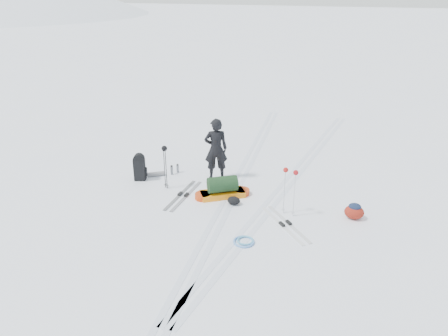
{
  "coord_description": "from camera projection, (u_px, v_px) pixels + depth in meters",
  "views": [
    {
      "loc": [
        3.19,
        -10.15,
        5.57
      ],
      "look_at": [
        -0.13,
        0.04,
        0.95
      ],
      "focal_mm": 35.0,
      "sensor_mm": 36.0,
      "label": 1
    }
  ],
  "objects": [
    {
      "name": "ski_poles_black",
      "position": [
        165.0,
        154.0,
        12.31
      ],
      "size": [
        0.19,
        0.16,
        1.31
      ],
      "rotation": [
        0.0,
        0.0,
        0.43
      ],
      "color": "black",
      "rests_on": "ground"
    },
    {
      "name": "ski_poles_silver",
      "position": [
        290.0,
        177.0,
        10.87
      ],
      "size": [
        0.4,
        0.22,
        1.28
      ],
      "rotation": [
        0.0,
        0.0,
        -0.15
      ],
      "color": "silver",
      "rests_on": "ground"
    },
    {
      "name": "skier",
      "position": [
        216.0,
        149.0,
        12.98
      ],
      "size": [
        0.82,
        0.7,
        1.9
      ],
      "primitive_type": "imported",
      "rotation": [
        0.0,
        0.0,
        3.56
      ],
      "color": "black",
      "rests_on": "ground"
    },
    {
      "name": "touring_skis_white",
      "position": [
        285.0,
        224.0,
        10.8
      ],
      "size": [
        1.52,
        1.67,
        0.07
      ],
      "rotation": [
        0.0,
        0.0,
        -0.85
      ],
      "color": "silver",
      "rests_on": "ground"
    },
    {
      "name": "thermos_pair",
      "position": [
        175.0,
        169.0,
        13.63
      ],
      "size": [
        0.21,
        0.29,
        0.3
      ],
      "rotation": [
        0.0,
        0.0,
        0.26
      ],
      "color": "slate",
      "rests_on": "ground"
    },
    {
      "name": "ground",
      "position": [
        228.0,
        201.0,
        11.98
      ],
      "size": [
        200.0,
        200.0,
        0.0
      ],
      "primitive_type": "plane",
      "color": "white",
      "rests_on": "ground"
    },
    {
      "name": "touring_skis_grey",
      "position": [
        183.0,
        195.0,
        12.27
      ],
      "size": [
        0.36,
        1.96,
        0.07
      ],
      "rotation": [
        0.0,
        0.0,
        1.54
      ],
      "color": "#9C9DA4",
      "rests_on": "ground"
    },
    {
      "name": "ski_tracks",
      "position": [
        257.0,
        190.0,
        12.57
      ],
      "size": [
        3.38,
        17.97,
        0.01
      ],
      "color": "silver",
      "rests_on": "ground"
    },
    {
      "name": "pulk_sled",
      "position": [
        222.0,
        189.0,
        12.14
      ],
      "size": [
        1.56,
        1.21,
        0.6
      ],
      "rotation": [
        0.0,
        0.0,
        0.56
      ],
      "color": "orange",
      "rests_on": "ground"
    },
    {
      "name": "small_daypack",
      "position": [
        354.0,
        211.0,
        11.02
      ],
      "size": [
        0.55,
        0.45,
        0.42
      ],
      "rotation": [
        0.0,
        0.0,
        -0.18
      ],
      "color": "maroon",
      "rests_on": "ground"
    },
    {
      "name": "expedition_rucksack",
      "position": [
        142.0,
        168.0,
        13.13
      ],
      "size": [
        0.77,
        0.75,
        0.84
      ],
      "rotation": [
        0.0,
        0.0,
        0.3
      ],
      "color": "black",
      "rests_on": "ground"
    },
    {
      "name": "rope_coil",
      "position": [
        244.0,
        241.0,
        10.08
      ],
      "size": [
        0.53,
        0.53,
        0.06
      ],
      "rotation": [
        0.0,
        0.0,
        -0.06
      ],
      "color": "#5890D8",
      "rests_on": "ground"
    },
    {
      "name": "stuff_sack",
      "position": [
        234.0,
        201.0,
        11.76
      ],
      "size": [
        0.4,
        0.33,
        0.22
      ],
      "rotation": [
        0.0,
        0.0,
        0.19
      ],
      "color": "black",
      "rests_on": "ground"
    }
  ]
}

